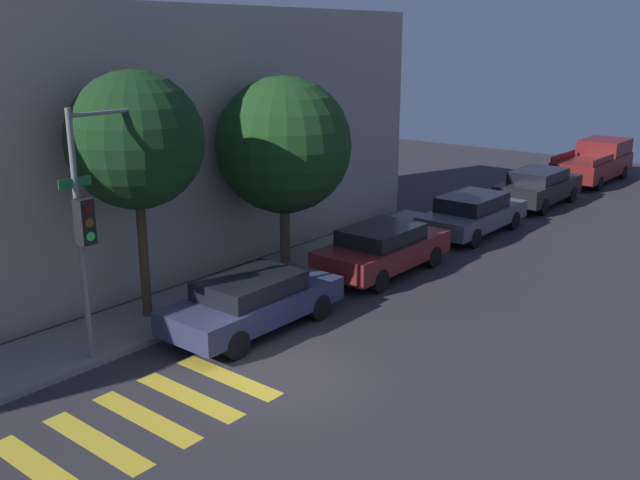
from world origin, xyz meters
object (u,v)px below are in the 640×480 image
Objects in this scene: sedan_near_corner at (253,300)px; pickup_truck at (595,162)px; sedan_tail_of_row at (538,186)px; sedan_far_end at (473,213)px; sedan_middle at (383,248)px; tree_midblock at (284,145)px; traffic_light_pole at (102,196)px; tree_near_corner at (135,141)px.

sedan_near_corner is 0.81× the size of pickup_truck.
sedan_far_end is at bearing 180.00° from sedan_tail_of_row.
sedan_far_end is at bearing 0.00° from sedan_near_corner.
sedan_tail_of_row is (10.84, -0.00, 0.03)m from sedan_middle.
pickup_truck is at bearing -6.98° from tree_midblock.
sedan_far_end is (13.41, -1.27, -2.71)m from traffic_light_pole.
pickup_truck is at bearing 0.00° from sedan_middle.
sedan_far_end reaches higher than sedan_near_corner.
sedan_far_end is 11.93m from pickup_truck.
sedan_middle is 0.81× the size of pickup_truck.
traffic_light_pole is 2.11m from tree_near_corner.
traffic_light_pole reaches higher than sedan_far_end.
sedan_far_end is 0.80× the size of tree_near_corner.
sedan_tail_of_row is at bearing -3.85° from traffic_light_pole.
tree_midblock reaches higher than pickup_truck.
sedan_tail_of_row is at bearing -0.00° from sedan_middle.
pickup_truck is at bearing -5.56° from tree_near_corner.
pickup_truck is 0.93× the size of tree_near_corner.
sedan_far_end is 1.01× the size of sedan_tail_of_row.
sedan_far_end is 0.86× the size of pickup_truck.
sedan_near_corner is 0.80× the size of tree_midblock.
traffic_light_pole reaches higher than sedan_near_corner.
sedan_middle is 10.84m from sedan_tail_of_row.
sedan_far_end is 7.82m from tree_midblock.
sedan_near_corner is 5.20m from tree_midblock.
traffic_light_pole is 1.12× the size of sedan_tail_of_row.
sedan_near_corner is at bearing 180.00° from sedan_tail_of_row.
tree_near_corner is 1.06× the size of tree_midblock.
tree_near_corner reaches higher than traffic_light_pole.
sedan_far_end is 12.50m from tree_near_corner.
pickup_truck is at bearing 0.00° from sedan_tail_of_row.
tree_midblock reaches higher than sedan_near_corner.
pickup_truck reaches higher than sedan_middle.
pickup_truck is 19.16m from tree_midblock.
sedan_far_end is (10.55, 0.00, 0.02)m from sedan_near_corner.
traffic_light_pole is 8.59m from sedan_middle.
pickup_truck is at bearing -2.87° from traffic_light_pole.
tree_near_corner is (-6.41, 2.31, 3.53)m from sedan_middle.
traffic_light_pole is at bearing 174.59° from sedan_far_end.
sedan_middle reaches higher than sedan_far_end.
tree_near_corner is 4.91m from tree_midblock.
pickup_truck is (25.33, -1.27, -2.54)m from traffic_light_pole.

